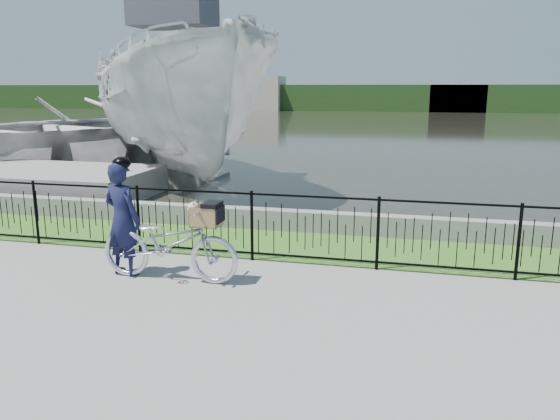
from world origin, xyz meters
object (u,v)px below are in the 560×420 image
(cyclist, at_px, (122,217))
(boat_near, at_px, (177,106))
(boat_far, at_px, (68,132))
(bicycle_rig, at_px, (170,243))

(cyclist, xyz_separation_m, boat_near, (-2.69, 8.11, 1.32))
(cyclist, relative_size, boat_near, 0.16)
(boat_near, distance_m, boat_far, 5.28)
(bicycle_rig, height_order, boat_near, boat_near)
(bicycle_rig, xyz_separation_m, boat_far, (-8.37, 9.87, 0.65))
(cyclist, relative_size, boat_far, 0.13)
(bicycle_rig, relative_size, boat_far, 0.15)
(boat_near, bearing_deg, bicycle_rig, -66.99)
(boat_near, bearing_deg, boat_far, 160.96)
(cyclist, height_order, boat_far, boat_far)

